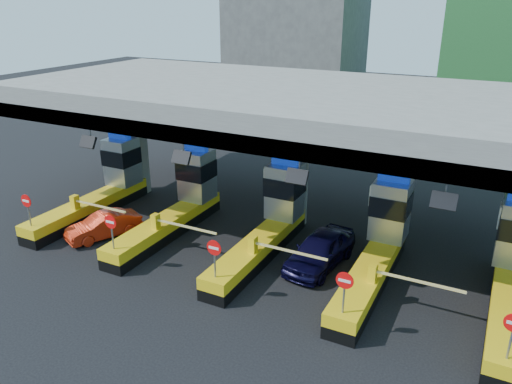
% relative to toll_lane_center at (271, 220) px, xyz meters
% --- Properties ---
extents(ground, '(120.00, 120.00, 0.00)m').
position_rel_toll_lane_center_xyz_m(ground, '(-0.00, -0.28, -1.40)').
color(ground, black).
rests_on(ground, ground).
extents(toll_canopy, '(28.00, 12.09, 7.00)m').
position_rel_toll_lane_center_xyz_m(toll_canopy, '(-0.00, 2.59, 4.74)').
color(toll_canopy, slate).
rests_on(toll_canopy, ground).
extents(toll_lane_far_left, '(4.43, 8.00, 4.16)m').
position_rel_toll_lane_center_xyz_m(toll_lane_far_left, '(-10.00, 0.00, 0.00)').
color(toll_lane_far_left, black).
rests_on(toll_lane_far_left, ground).
extents(toll_lane_left, '(4.43, 8.00, 4.16)m').
position_rel_toll_lane_center_xyz_m(toll_lane_left, '(-5.00, 0.00, 0.00)').
color(toll_lane_left, black).
rests_on(toll_lane_left, ground).
extents(toll_lane_center, '(4.43, 8.00, 4.16)m').
position_rel_toll_lane_center_xyz_m(toll_lane_center, '(0.00, 0.00, 0.00)').
color(toll_lane_center, black).
rests_on(toll_lane_center, ground).
extents(toll_lane_right, '(4.43, 8.00, 4.16)m').
position_rel_toll_lane_center_xyz_m(toll_lane_right, '(5.00, 0.00, 0.00)').
color(toll_lane_right, black).
rests_on(toll_lane_right, ground).
extents(bg_building_concrete, '(14.00, 10.00, 18.00)m').
position_rel_toll_lane_center_xyz_m(bg_building_concrete, '(-14.00, 35.72, 7.60)').
color(bg_building_concrete, '#4C4C49').
rests_on(bg_building_concrete, ground).
extents(van, '(2.23, 4.53, 1.49)m').
position_rel_toll_lane_center_xyz_m(van, '(2.62, -0.57, -0.65)').
color(van, black).
rests_on(van, ground).
extents(red_car, '(2.61, 3.76, 1.17)m').
position_rel_toll_lane_center_xyz_m(red_car, '(-7.67, -2.70, -0.81)').
color(red_car, red).
rests_on(red_car, ground).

